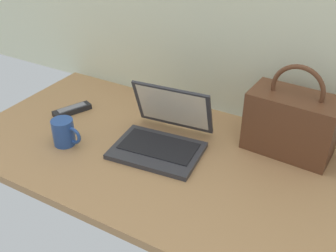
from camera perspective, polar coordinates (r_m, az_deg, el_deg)
name	(u,v)px	position (r m, az deg, el deg)	size (l,w,h in m)	color
desk	(178,161)	(1.41, 1.43, -5.09)	(1.60, 0.76, 0.03)	#A87A4C
laptop	(163,135)	(1.44, -0.78, -1.33)	(0.33, 0.32, 0.21)	#2D2D33
coffee_mug	(64,132)	(1.49, -14.66, -0.85)	(0.12, 0.08, 0.10)	#26478C
remote_control_near	(72,110)	(1.71, -13.58, 2.26)	(0.11, 0.17, 0.02)	black
remote_control_far	(171,110)	(1.66, 0.43, 2.38)	(0.08, 0.17, 0.02)	#4C4C51
handbag	(291,122)	(1.44, 17.26, 0.51)	(0.31, 0.18, 0.33)	#59331E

